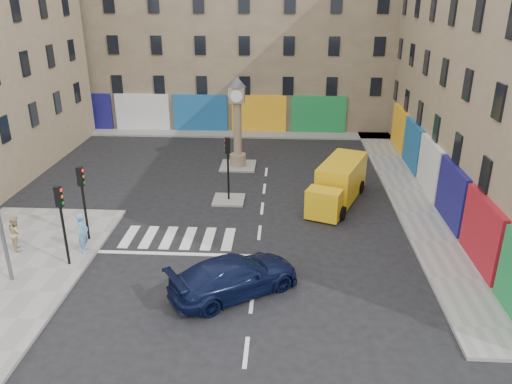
# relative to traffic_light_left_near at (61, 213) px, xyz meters

# --- Properties ---
(ground) EXTENTS (120.00, 120.00, 0.00)m
(ground) POSITION_rel_traffic_light_left_near_xyz_m (8.30, -0.20, -2.62)
(ground) COLOR black
(ground) RESTS_ON ground
(sidewalk_right) EXTENTS (2.60, 30.00, 0.15)m
(sidewalk_right) POSITION_rel_traffic_light_left_near_xyz_m (17.00, 9.80, -2.55)
(sidewalk_right) COLOR gray
(sidewalk_right) RESTS_ON ground
(sidewalk_far) EXTENTS (32.00, 2.40, 0.15)m
(sidewalk_far) POSITION_rel_traffic_light_left_near_xyz_m (4.30, 22.00, -2.55)
(sidewalk_far) COLOR gray
(sidewalk_far) RESTS_ON ground
(island_near) EXTENTS (1.80, 1.80, 0.12)m
(island_near) POSITION_rel_traffic_light_left_near_xyz_m (6.30, 7.80, -2.56)
(island_near) COLOR gray
(island_near) RESTS_ON ground
(island_far) EXTENTS (2.40, 2.40, 0.12)m
(island_far) POSITION_rel_traffic_light_left_near_xyz_m (6.30, 13.80, -2.56)
(island_far) COLOR gray
(island_far) RESTS_ON ground
(building_far) EXTENTS (32.00, 10.00, 17.00)m
(building_far) POSITION_rel_traffic_light_left_near_xyz_m (4.30, 27.80, 5.88)
(building_far) COLOR #87785A
(building_far) RESTS_ON ground
(traffic_light_left_near) EXTENTS (0.28, 0.22, 3.70)m
(traffic_light_left_near) POSITION_rel_traffic_light_left_near_xyz_m (0.00, 0.00, 0.00)
(traffic_light_left_near) COLOR black
(traffic_light_left_near) RESTS_ON sidewalk_left
(traffic_light_left_far) EXTENTS (0.28, 0.22, 3.70)m
(traffic_light_left_far) POSITION_rel_traffic_light_left_near_xyz_m (0.00, 2.40, 0.00)
(traffic_light_left_far) COLOR black
(traffic_light_left_far) RESTS_ON sidewalk_left
(traffic_light_island) EXTENTS (0.28, 0.22, 3.70)m
(traffic_light_island) POSITION_rel_traffic_light_left_near_xyz_m (6.30, 7.80, -0.03)
(traffic_light_island) COLOR black
(traffic_light_island) RESTS_ON island_near
(clock_pillar) EXTENTS (1.20, 1.20, 6.10)m
(clock_pillar) POSITION_rel_traffic_light_left_near_xyz_m (6.30, 13.80, 0.93)
(clock_pillar) COLOR #907D5E
(clock_pillar) RESTS_ON island_far
(navy_sedan) EXTENTS (5.73, 4.88, 1.58)m
(navy_sedan) POSITION_rel_traffic_light_left_near_xyz_m (7.57, -1.62, -1.83)
(navy_sedan) COLOR black
(navy_sedan) RESTS_ON ground
(yellow_van) EXTENTS (3.99, 6.50, 2.27)m
(yellow_van) POSITION_rel_traffic_light_left_near_xyz_m (12.64, 8.18, -1.49)
(yellow_van) COLOR gold
(yellow_van) RESTS_ON ground
(pedestrian_blue) EXTENTS (0.55, 0.76, 1.93)m
(pedestrian_blue) POSITION_rel_traffic_light_left_near_xyz_m (0.30, 1.16, -1.51)
(pedestrian_blue) COLOR #5B95D1
(pedestrian_blue) RESTS_ON sidewalk_left
(pedestrian_tan) EXTENTS (0.95, 1.02, 1.68)m
(pedestrian_tan) POSITION_rel_traffic_light_left_near_xyz_m (-2.90, 1.22, -1.63)
(pedestrian_tan) COLOR tan
(pedestrian_tan) RESTS_ON sidewalk_left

